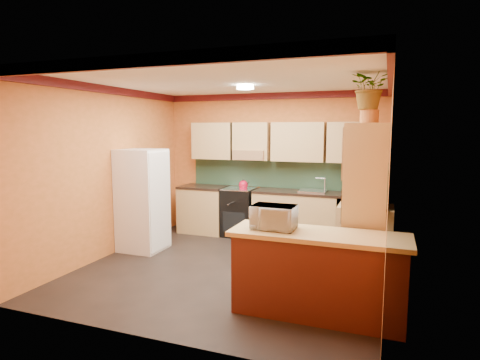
% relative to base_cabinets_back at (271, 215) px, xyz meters
% --- Properties ---
extents(room_shell, '(4.24, 4.24, 2.72)m').
position_rel_base_cabinets_back_xyz_m(room_shell, '(-0.06, -1.52, 1.65)').
color(room_shell, black).
rests_on(room_shell, ground).
extents(base_cabinets_back, '(3.65, 0.60, 0.88)m').
position_rel_base_cabinets_back_xyz_m(base_cabinets_back, '(0.00, 0.00, 0.00)').
color(base_cabinets_back, tan).
rests_on(base_cabinets_back, ground).
extents(countertop_back, '(3.65, 0.62, 0.04)m').
position_rel_base_cabinets_back_xyz_m(countertop_back, '(0.00, -0.00, 0.46)').
color(countertop_back, black).
rests_on(countertop_back, base_cabinets_back).
extents(stove, '(0.58, 0.58, 0.91)m').
position_rel_base_cabinets_back_xyz_m(stove, '(-0.62, -0.00, 0.02)').
color(stove, black).
rests_on(stove, ground).
extents(kettle, '(0.22, 0.22, 0.18)m').
position_rel_base_cabinets_back_xyz_m(kettle, '(-0.52, -0.05, 0.56)').
color(kettle, '#A90B27').
rests_on(kettle, stove).
extents(sink, '(0.48, 0.40, 0.03)m').
position_rel_base_cabinets_back_xyz_m(sink, '(0.78, 0.00, 0.50)').
color(sink, silver).
rests_on(sink, countertop_back).
extents(base_cabinets_right, '(0.60, 0.80, 0.88)m').
position_rel_base_cabinets_back_xyz_m(base_cabinets_right, '(1.72, -0.80, 0.00)').
color(base_cabinets_right, tan).
rests_on(base_cabinets_right, ground).
extents(countertop_right, '(0.62, 0.80, 0.04)m').
position_rel_base_cabinets_back_xyz_m(countertop_right, '(1.72, -0.80, 0.46)').
color(countertop_right, black).
rests_on(countertop_right, base_cabinets_right).
extents(fridge, '(0.68, 0.66, 1.70)m').
position_rel_base_cabinets_back_xyz_m(fridge, '(-1.83, -1.42, 0.41)').
color(fridge, white).
rests_on(fridge, ground).
extents(pantry, '(0.48, 0.90, 2.10)m').
position_rel_base_cabinets_back_xyz_m(pantry, '(1.77, -1.98, 0.61)').
color(pantry, tan).
rests_on(pantry, ground).
extents(fern_pot, '(0.22, 0.22, 0.16)m').
position_rel_base_cabinets_back_xyz_m(fern_pot, '(1.77, -1.93, 1.74)').
color(fern_pot, '#A95B29').
rests_on(fern_pot, pantry).
extents(fern, '(0.58, 0.53, 0.54)m').
position_rel_base_cabinets_back_xyz_m(fern, '(1.77, -1.93, 2.09)').
color(fern, tan).
rests_on(fern, fern_pot).
extents(breakfast_bar, '(1.80, 0.55, 0.88)m').
position_rel_base_cabinets_back_xyz_m(breakfast_bar, '(1.34, -2.84, 0.00)').
color(breakfast_bar, '#541F13').
rests_on(breakfast_bar, ground).
extents(bar_top, '(1.90, 0.65, 0.05)m').
position_rel_base_cabinets_back_xyz_m(bar_top, '(1.34, -2.84, 0.47)').
color(bar_top, tan).
rests_on(bar_top, breakfast_bar).
extents(microwave, '(0.49, 0.34, 0.26)m').
position_rel_base_cabinets_back_xyz_m(microwave, '(0.84, -2.84, 0.62)').
color(microwave, white).
rests_on(microwave, bar_top).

